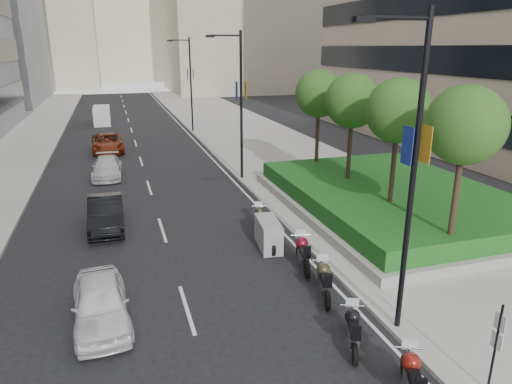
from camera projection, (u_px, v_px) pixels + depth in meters
name	position (u px, v px, depth m)	size (l,w,h in m)	color
ground	(272.00, 382.00, 11.47)	(160.00, 160.00, 0.00)	black
sidewalk_right	(256.00, 140.00, 41.30)	(10.00, 100.00, 0.15)	#9E9B93
lane_edge	(198.00, 144.00, 39.80)	(0.12, 100.00, 0.01)	silver
lane_centre	(137.00, 148.00, 38.32)	(0.12, 100.00, 0.01)	silver
building_cream_left	(25.00, 1.00, 92.11)	(26.00, 24.00, 34.00)	#B7AD93
building_cream_centre	(123.00, 2.00, 115.41)	(30.00, 24.00, 38.00)	#B7AD93
planter	(391.00, 205.00, 23.31)	(10.00, 14.00, 0.40)	gray
hedge	(393.00, 194.00, 23.13)	(9.40, 13.40, 0.80)	#164D1B
tree_0	(465.00, 126.00, 15.89)	(2.80, 2.80, 6.30)	#332319
tree_1	(398.00, 111.00, 19.53)	(2.80, 2.80, 6.30)	#332319
tree_2	(352.00, 101.00, 23.17)	(2.80, 2.80, 6.30)	#332319
tree_3	(319.00, 94.00, 26.81)	(2.80, 2.80, 6.30)	#332319
lamp_post_0	(409.00, 165.00, 12.03)	(2.34, 0.45, 9.00)	black
lamp_post_1	(239.00, 99.00, 27.49)	(2.34, 0.45, 9.00)	black
lamp_post_2	(189.00, 80.00, 43.86)	(2.34, 0.45, 9.00)	black
parking_sign	(496.00, 344.00, 10.58)	(0.06, 0.32, 2.50)	black
motorcycle_1	(412.00, 378.00, 10.79)	(1.05, 2.01, 1.07)	black
motorcycle_2	(353.00, 329.00, 12.70)	(0.99, 1.94, 1.03)	black
motorcycle_3	(324.00, 280.00, 15.29)	(0.90, 2.14, 1.10)	black
motorcycle_4	(303.00, 253.00, 17.29)	(0.80, 2.25, 1.13)	black
motorcycle_5	(268.00, 234.00, 19.00)	(1.03, 2.12, 1.22)	black
motorcycle_6	(260.00, 218.00, 20.99)	(0.69, 1.99, 1.00)	black
car_a	(101.00, 303.00, 13.75)	(1.61, 4.01, 1.37)	white
car_b	(106.00, 213.00, 21.07)	(1.53, 4.39, 1.45)	black
car_c	(107.00, 167.00, 29.50)	(1.78, 4.37, 1.27)	#BDBDC0
car_d	(107.00, 143.00, 36.67)	(2.38, 5.17, 1.44)	#671F0C
delivery_van	(102.00, 116.00, 49.77)	(1.72, 4.48, 1.88)	silver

